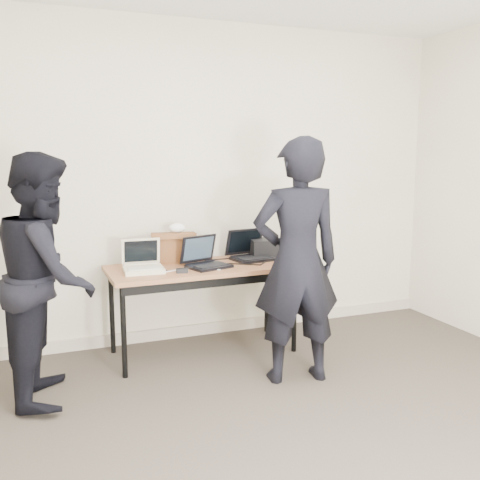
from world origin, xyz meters
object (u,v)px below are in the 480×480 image
laptop_right (250,252)px  desk (203,273)px  person_typist (297,262)px  equipment_box (266,248)px  laptop_center (205,260)px  leather_satchel (174,247)px  person_observer (47,277)px  laptop_beige (143,265)px

laptop_right → desk: bearing=-171.9°
laptop_right → person_typist: bearing=-98.1°
equipment_box → laptop_right: bearing=-161.1°
desk → laptop_center: laptop_center is taller
leather_satchel → person_typist: size_ratio=0.22×
desk → person_typist: bearing=-58.7°
laptop_center → leather_satchel: (-0.19, 0.25, 0.07)m
laptop_center → leather_satchel: size_ratio=1.01×
desk → person_observer: 1.24m
laptop_right → leather_satchel: size_ratio=0.99×
person_typist → person_observer: bearing=-4.5°
laptop_beige → person_observer: 0.78m
laptop_beige → equipment_box: bearing=13.7°
laptop_right → person_observer: (-1.64, -0.49, 0.03)m
laptop_right → leather_satchel: (-0.64, 0.09, 0.07)m
desk → person_observer: bearing=-164.3°
laptop_right → leather_satchel: leather_satchel is taller
laptop_center → equipment_box: (0.62, 0.21, 0.02)m
laptop_beige → person_typist: bearing=-33.7°
equipment_box → person_observer: size_ratio=0.16×
person_typist → person_observer: person_typist is taller
laptop_center → person_typist: 0.84m
desk → person_observer: (-1.18, -0.36, 0.15)m
laptop_right → equipment_box: 0.18m
laptop_center → equipment_box: size_ratio=1.49×
desk → laptop_right: 0.49m
laptop_right → person_observer: bearing=-171.5°
desk → person_observer: size_ratio=0.93×
laptop_right → person_typist: (0.00, -0.86, 0.09)m
laptop_beige → person_observer: person_observer is taller
leather_satchel → person_observer: person_observer is taller
desk → laptop_beige: bearing=179.5°
equipment_box → person_typist: bearing=-100.6°
desk → leather_satchel: 0.35m
laptop_right → person_observer: 1.71m
leather_satchel → laptop_center: bearing=-42.6°
laptop_right → person_typist: person_typist is taller
laptop_center → laptop_right: laptop_right is taller
equipment_box → person_typist: (-0.17, -0.92, 0.07)m
equipment_box → person_typist: size_ratio=0.15×
desk → equipment_box: (0.63, 0.19, 0.13)m
laptop_beige → person_observer: bearing=-149.6°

